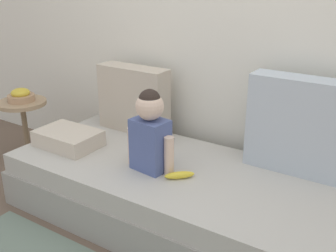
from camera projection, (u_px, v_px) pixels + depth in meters
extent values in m
plane|color=brown|center=(177.00, 220.00, 2.50)|extent=(12.00, 12.00, 0.00)
cube|color=silver|center=(228.00, 5.00, 2.50)|extent=(5.29, 0.10, 2.46)
cube|color=#9C978F|center=(177.00, 204.00, 2.46)|extent=(2.09, 0.89, 0.23)
cube|color=#B7B2A8|center=(177.00, 178.00, 2.39)|extent=(2.03, 0.87, 0.13)
cube|color=#C1B29E|center=(134.00, 99.00, 2.85)|extent=(0.52, 0.16, 0.46)
cube|color=#B2BCC6|center=(299.00, 126.00, 2.25)|extent=(0.56, 0.16, 0.54)
cube|color=#4C5B93|center=(150.00, 145.00, 2.31)|extent=(0.22, 0.17, 0.30)
sphere|color=beige|center=(150.00, 106.00, 2.23)|extent=(0.16, 0.16, 0.16)
sphere|color=#2D231E|center=(150.00, 100.00, 2.21)|extent=(0.12, 0.12, 0.12)
cylinder|color=beige|center=(132.00, 146.00, 2.39)|extent=(0.06, 0.06, 0.23)
cylinder|color=beige|center=(169.00, 156.00, 2.26)|extent=(0.06, 0.06, 0.23)
ellipsoid|color=yellow|center=(180.00, 175.00, 2.25)|extent=(0.15, 0.15, 0.04)
cube|color=beige|center=(68.00, 138.00, 2.65)|extent=(0.40, 0.28, 0.10)
cylinder|color=tan|center=(22.00, 103.00, 3.09)|extent=(0.36, 0.36, 0.03)
cylinder|color=#866E51|center=(26.00, 133.00, 3.18)|extent=(0.04, 0.04, 0.47)
cylinder|color=#866E51|center=(30.00, 159.00, 3.26)|extent=(0.20, 0.20, 0.02)
cylinder|color=tan|center=(21.00, 98.00, 3.08)|extent=(0.20, 0.20, 0.05)
ellipsoid|color=gold|center=(20.00, 93.00, 3.06)|extent=(0.14, 0.14, 0.07)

